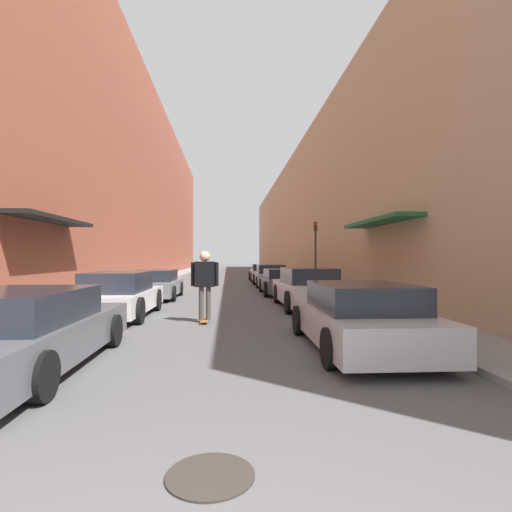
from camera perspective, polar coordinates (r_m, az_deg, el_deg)
name	(u,v)px	position (r m, az deg, el deg)	size (l,w,h in m)	color
ground	(224,282)	(28.17, -4.55, -3.69)	(148.98, 148.98, 0.00)	#515154
curb_strip_left	(170,277)	(35.28, -12.23, -2.88)	(1.80, 67.72, 0.12)	gray
curb_strip_right	(279,276)	(35.22, 3.34, -2.89)	(1.80, 67.72, 0.12)	gray
building_row_left	(136,187)	(36.28, -16.82, 9.41)	(4.90, 67.72, 15.52)	brown
building_row_right	(312,218)	(35.83, 7.97, 5.39)	(4.90, 67.72, 10.41)	tan
parked_car_left_0	(25,331)	(7.09, -30.15, -9.28)	(1.97, 4.77, 1.23)	#515459
parked_car_left_1	(119,295)	(12.10, -18.97, -5.35)	(1.85, 4.24, 1.30)	silver
parked_car_left_2	(155,285)	(17.11, -14.19, -4.00)	(1.96, 3.93, 1.19)	gray
parked_car_right_0	(359,317)	(7.81, 14.55, -8.41)	(1.98, 4.43, 1.23)	#B7B7BC
parked_car_right_1	(307,288)	(13.66, 7.31, -4.62)	(1.87, 4.65, 1.36)	silver
parked_car_right_2	(284,282)	(18.53, 3.95, -3.69)	(2.03, 4.08, 1.18)	#515459
parked_car_right_3	(270,276)	(23.48, 2.06, -2.85)	(1.87, 4.52, 1.29)	#B7B7BC
parked_car_right_4	(264,273)	(28.82, 1.13, -2.41)	(2.03, 4.21, 1.23)	#B7B7BC
skateboarder	(205,278)	(10.58, -7.33, -3.18)	(0.72, 0.78, 1.88)	brown
manhole_cover	(210,475)	(3.57, -6.55, -28.70)	(0.70, 0.70, 0.02)	#332D28
traffic_light	(315,248)	(19.98, 8.50, 1.20)	(0.16, 0.22, 3.35)	#2D2D2D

